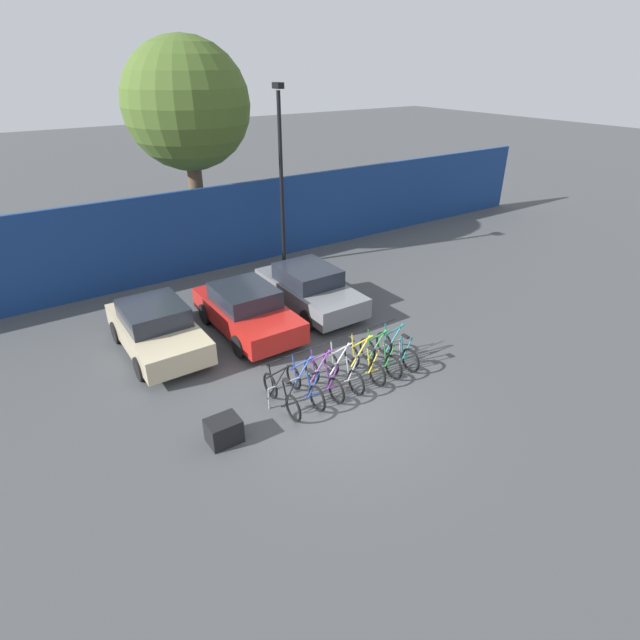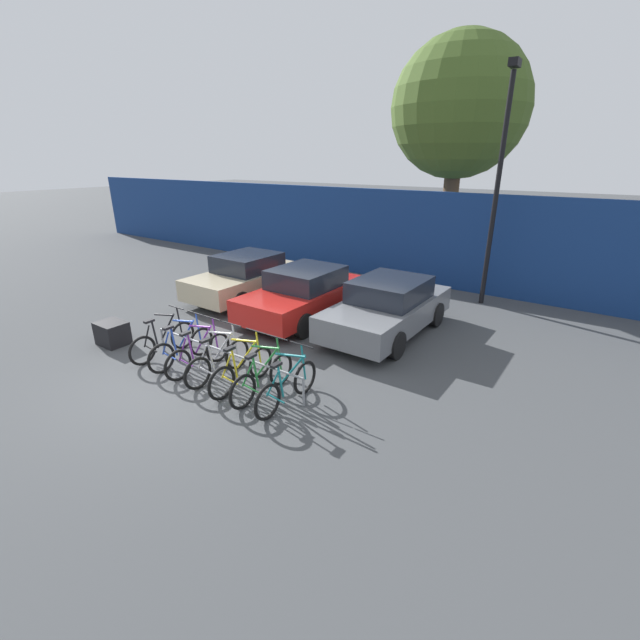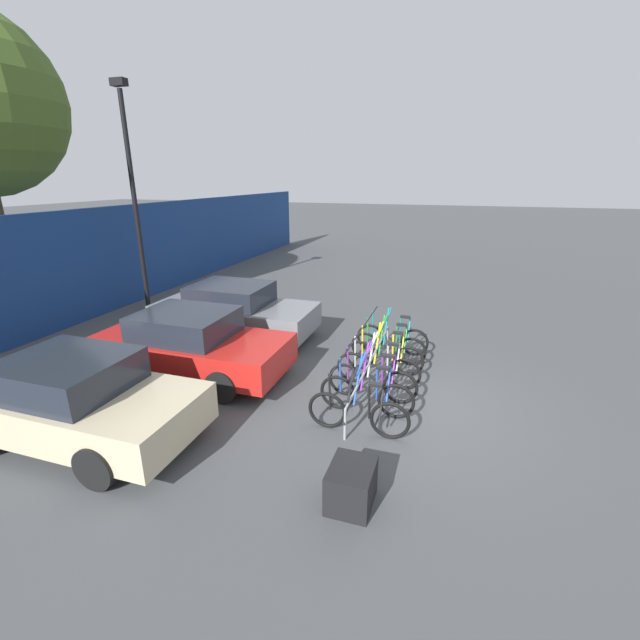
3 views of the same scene
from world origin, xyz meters
name	(u,v)px [view 2 (image 2 of 3)]	position (x,y,z in m)	size (l,w,h in m)	color
ground_plane	(180,380)	(0.00, 0.00, 0.00)	(120.00, 120.00, 0.00)	#424447
hoarding_wall	(393,236)	(0.00, 9.50, 1.58)	(36.00, 0.16, 3.17)	navy
bike_rack	(223,353)	(0.60, 0.68, 0.49)	(4.12, 0.04, 0.57)	gray
bicycle_black	(163,341)	(-1.19, 0.53, 0.38)	(0.68, 1.71, 1.05)	black
bicycle_blue	(182,348)	(-0.54, 0.53, 0.38)	(0.68, 1.71, 1.05)	black
bicycle_purple	(199,354)	(0.01, 0.53, 0.38)	(0.68, 1.71, 1.05)	black
bicycle_silver	(218,361)	(0.60, 0.53, 0.38)	(0.68, 1.71, 1.05)	black
bicycle_yellow	(242,370)	(1.26, 0.53, 0.38)	(0.68, 1.71, 1.05)	black
bicycle_green	(263,378)	(1.80, 0.53, 0.38)	(0.68, 1.71, 1.05)	black
bicycle_teal	(287,387)	(2.38, 0.53, 0.38)	(0.68, 1.71, 1.05)	black
car_beige	(247,277)	(-2.69, 4.74, 0.69)	(1.91, 3.93, 1.40)	#C1B28E
car_red	(305,294)	(-0.12, 4.37, 0.69)	(1.91, 4.05, 1.40)	red
car_grey	(388,307)	(2.27, 4.65, 0.69)	(1.91, 4.16, 1.40)	slate
lamp_post	(498,179)	(3.58, 8.50, 3.64)	(0.24, 0.44, 6.57)	black
cargo_crate	(112,333)	(-2.77, 0.24, 0.28)	(0.70, 0.56, 0.55)	black
tree_behind_hoarding	(459,109)	(1.32, 11.30, 5.74)	(4.63, 4.63, 8.10)	brown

